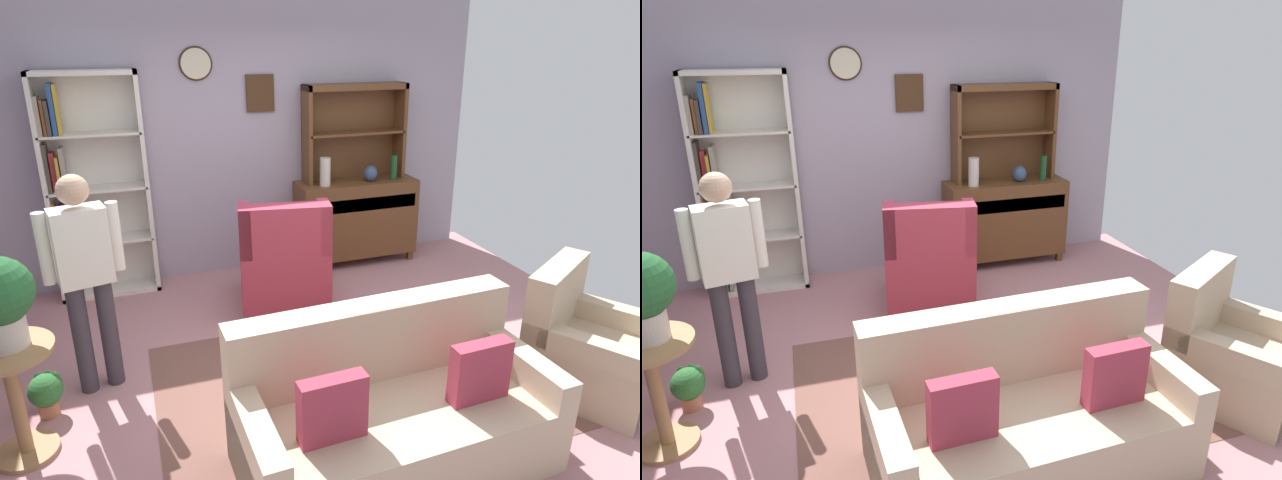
{
  "view_description": "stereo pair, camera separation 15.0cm",
  "coord_description": "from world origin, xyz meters",
  "views": [
    {
      "loc": [
        -1.18,
        -3.37,
        2.36
      ],
      "look_at": [
        0.1,
        0.2,
        0.95
      ],
      "focal_mm": 30.6,
      "sensor_mm": 36.0,
      "label": 1
    },
    {
      "loc": [
        -1.04,
        -3.42,
        2.36
      ],
      "look_at": [
        0.1,
        0.2,
        0.95
      ],
      "focal_mm": 30.6,
      "sensor_mm": 36.0,
      "label": 2
    }
  ],
  "objects": [
    {
      "name": "person_reading",
      "position": [
        -1.53,
        0.29,
        0.91
      ],
      "size": [
        0.52,
        0.27,
        1.56
      ],
      "color": "#38333D",
      "rests_on": "ground_plane"
    },
    {
      "name": "vase_round",
      "position": [
        1.24,
        1.79,
        1.01
      ],
      "size": [
        0.15,
        0.15,
        0.17
      ],
      "primitive_type": "ellipsoid",
      "color": "#33476B",
      "rests_on": "sideboard"
    },
    {
      "name": "area_rug",
      "position": [
        0.2,
        -0.3,
        0.0
      ],
      "size": [
        2.8,
        1.96,
        0.01
      ],
      "primitive_type": "cube",
      "color": "brown",
      "rests_on": "ground_plane"
    },
    {
      "name": "plant_stand",
      "position": [
        -1.95,
        -0.29,
        0.45
      ],
      "size": [
        0.52,
        0.52,
        0.73
      ],
      "color": "#997047",
      "rests_on": "ground_plane"
    },
    {
      "name": "sideboard",
      "position": [
        1.11,
        1.86,
        0.51
      ],
      "size": [
        1.3,
        0.45,
        0.92
      ],
      "color": "brown",
      "rests_on": "ground_plane"
    },
    {
      "name": "armchair_floral",
      "position": [
        1.71,
        -0.87,
        0.29
      ],
      "size": [
        1.04,
        1.05,
        0.88
      ],
      "color": "#C6AD8E",
      "rests_on": "ground_plane"
    },
    {
      "name": "potted_plant_small",
      "position": [
        -1.86,
        0.07,
        0.18
      ],
      "size": [
        0.22,
        0.22,
        0.3
      ],
      "color": "#AD6B4C",
      "rests_on": "ground_plane"
    },
    {
      "name": "couch_floral",
      "position": [
        0.09,
        -1.05,
        0.31
      ],
      "size": [
        1.83,
        0.91,
        0.9
      ],
      "color": "#C6AD8E",
      "rests_on": "ground_plane"
    },
    {
      "name": "bookshelf",
      "position": [
        -1.55,
        1.95,
        1.03
      ],
      "size": [
        0.9,
        0.3,
        2.1
      ],
      "color": "silver",
      "rests_on": "ground_plane"
    },
    {
      "name": "book_stack",
      "position": [
        0.45,
        -0.39,
        0.44
      ],
      "size": [
        0.22,
        0.14,
        0.05
      ],
      "color": "#723F7F",
      "rests_on": "coffee_table"
    },
    {
      "name": "wingback_chair",
      "position": [
        0.05,
        1.03,
        0.38
      ],
      "size": [
        0.91,
        0.93,
        1.05
      ],
      "color": "#A33347",
      "rests_on": "ground_plane"
    },
    {
      "name": "wall_back",
      "position": [
        -0.0,
        2.13,
        1.41
      ],
      "size": [
        5.0,
        0.09,
        2.8
      ],
      "color": "#A399AD",
      "rests_on": "ground_plane"
    },
    {
      "name": "vase_tall",
      "position": [
        0.72,
        1.78,
        1.07
      ],
      "size": [
        0.11,
        0.11,
        0.29
      ],
      "primitive_type": "cylinder",
      "color": "beige",
      "rests_on": "sideboard"
    },
    {
      "name": "bottle_wine",
      "position": [
        1.5,
        1.77,
        1.05
      ],
      "size": [
        0.07,
        0.07,
        0.27
      ],
      "primitive_type": "cylinder",
      "color": "#194223",
      "rests_on": "sideboard"
    },
    {
      "name": "sideboard_hutch",
      "position": [
        1.11,
        1.97,
        1.56
      ],
      "size": [
        1.1,
        0.26,
        1.0
      ],
      "color": "brown",
      "rests_on": "sideboard"
    },
    {
      "name": "ground_plane",
      "position": [
        0.0,
        0.0,
        -0.01
      ],
      "size": [
        5.4,
        4.6,
        0.02
      ],
      "primitive_type": "cube",
      "color": "#B27A7F"
    },
    {
      "name": "coffee_table",
      "position": [
        0.3,
        -0.31,
        0.35
      ],
      "size": [
        0.8,
        0.5,
        0.42
      ],
      "color": "brown",
      "rests_on": "ground_plane"
    }
  ]
}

